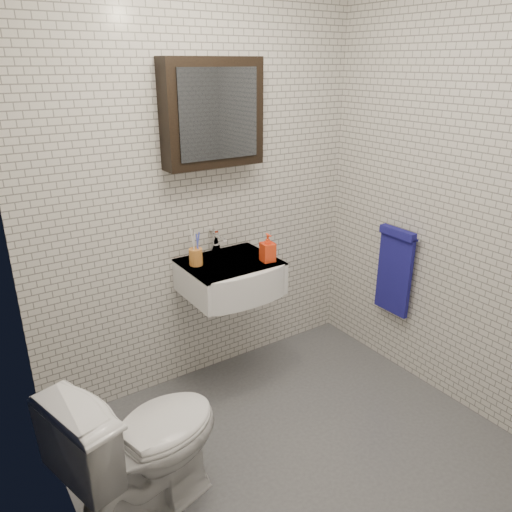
% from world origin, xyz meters
% --- Properties ---
extents(ground, '(2.20, 2.00, 0.01)m').
position_xyz_m(ground, '(0.00, 0.00, 0.01)').
color(ground, '#4B4E53').
rests_on(ground, ground).
extents(room_shell, '(2.22, 2.02, 2.51)m').
position_xyz_m(room_shell, '(0.00, 0.00, 1.47)').
color(room_shell, silver).
rests_on(room_shell, ground).
extents(washbasin, '(0.55, 0.50, 0.20)m').
position_xyz_m(washbasin, '(0.05, 0.73, 0.76)').
color(washbasin, white).
rests_on(washbasin, room_shell).
extents(faucet, '(0.06, 0.20, 0.15)m').
position_xyz_m(faucet, '(0.05, 0.93, 0.92)').
color(faucet, silver).
rests_on(faucet, washbasin).
extents(mirror_cabinet, '(0.60, 0.15, 0.60)m').
position_xyz_m(mirror_cabinet, '(0.05, 0.93, 1.70)').
color(mirror_cabinet, black).
rests_on(mirror_cabinet, room_shell).
extents(towel_rail, '(0.09, 0.30, 0.58)m').
position_xyz_m(towel_rail, '(1.04, 0.35, 0.72)').
color(towel_rail, silver).
rests_on(towel_rail, room_shell).
extents(toothbrush_cup, '(0.08, 0.08, 0.22)m').
position_xyz_m(toothbrush_cup, '(-0.14, 0.84, 0.91)').
color(toothbrush_cup, orange).
rests_on(toothbrush_cup, washbasin).
extents(soap_bottle, '(0.08, 0.09, 0.17)m').
position_xyz_m(soap_bottle, '(0.24, 0.65, 0.94)').
color(soap_bottle, orange).
rests_on(soap_bottle, washbasin).
extents(toilet, '(0.84, 0.61, 0.77)m').
position_xyz_m(toilet, '(-0.80, 0.12, 0.38)').
color(toilet, white).
rests_on(toilet, ground).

